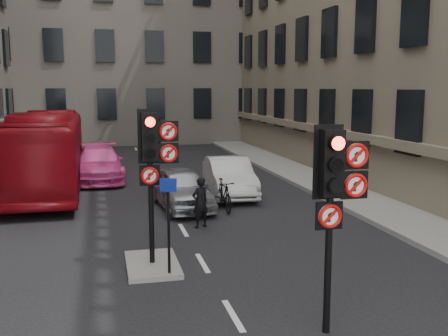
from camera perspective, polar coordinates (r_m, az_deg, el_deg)
name	(u,v)px	position (r m, az deg, el deg)	size (l,w,h in m)	color
pavement_right	(346,191)	(21.50, 13.16, -2.43)	(3.00, 50.00, 0.16)	gray
centre_island	(152,265)	(12.61, -7.81, -10.37)	(1.20, 2.00, 0.12)	gray
building_far	(125,15)	(45.30, -10.68, 16.03)	(30.00, 14.00, 20.00)	slate
signal_near	(336,185)	(8.85, 12.05, -1.81)	(0.91, 0.40, 3.58)	black
signal_far	(154,153)	(12.01, -7.66, 1.64)	(0.91, 0.40, 3.58)	black
car_silver	(181,188)	(18.30, -4.65, -2.20)	(1.65, 4.11, 1.40)	#9C9FA3
car_white	(229,177)	(20.35, 0.56, -0.96)	(1.55, 4.45, 1.47)	silver
car_pink	(99,164)	(24.30, -13.48, 0.45)	(2.12, 5.21, 1.51)	#E54399
bus_red	(46,151)	(22.66, -18.82, 1.75)	(2.67, 11.39, 3.17)	maroon
motorcycle	(223,195)	(17.83, -0.06, -2.98)	(0.51, 1.81, 1.09)	black
motorcyclist	(200,202)	(15.71, -2.61, -3.76)	(0.56, 0.37, 1.54)	black
info_sign	(168,212)	(11.45, -6.06, -4.81)	(0.36, 0.16, 2.13)	black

